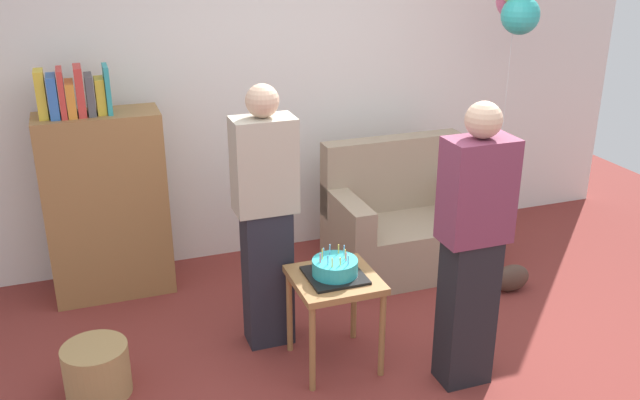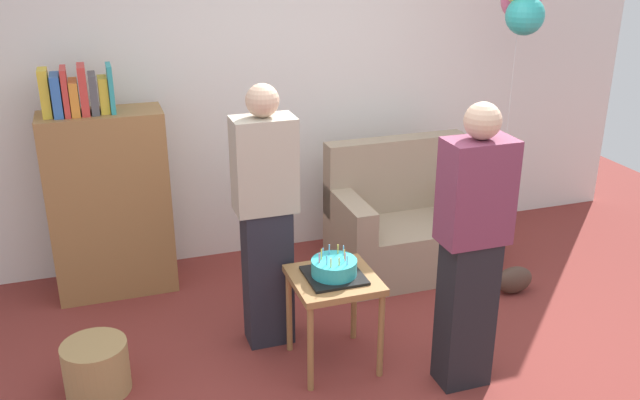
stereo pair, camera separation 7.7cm
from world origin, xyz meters
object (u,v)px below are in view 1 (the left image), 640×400
object	(u,v)px
bookshelf	(105,200)
handbag	(511,278)
balloon_bunch	(517,1)
person_holding_cake	(472,248)
side_table	(335,290)
couch	(402,224)
person_blowing_candles	(266,218)
birthday_cake	(335,269)
wicker_basket	(97,370)

from	to	relation	value
bookshelf	handbag	world-z (taller)	bookshelf
bookshelf	balloon_bunch	xyz separation A→B (m)	(2.89, -0.36, 1.25)
balloon_bunch	person_holding_cake	bearing A→B (deg)	-128.54
side_table	bookshelf	bearing A→B (deg)	130.75
couch	person_blowing_candles	xyz separation A→B (m)	(-1.23, -0.65, 0.49)
couch	bookshelf	bearing A→B (deg)	171.08
bookshelf	side_table	world-z (taller)	bookshelf
person_blowing_candles	person_holding_cake	bearing A→B (deg)	-53.57
handbag	person_blowing_candles	bearing A→B (deg)	-179.34
person_blowing_candles	person_holding_cake	size ratio (longest dim) A/B	1.00
person_blowing_candles	person_holding_cake	distance (m)	1.20
birthday_cake	wicker_basket	distance (m)	1.43
bookshelf	person_blowing_candles	size ratio (longest dim) A/B	0.99
balloon_bunch	bookshelf	bearing A→B (deg)	172.87
bookshelf	side_table	bearing A→B (deg)	-49.25
birthday_cake	balloon_bunch	size ratio (longest dim) A/B	0.15
handbag	balloon_bunch	distance (m)	1.95
couch	person_holding_cake	bearing A→B (deg)	-101.92
person_holding_cake	handbag	size ratio (longest dim) A/B	5.82
couch	side_table	world-z (taller)	couch
balloon_bunch	wicker_basket	bearing A→B (deg)	-165.06
bookshelf	birthday_cake	bearing A→B (deg)	-49.25
side_table	person_blowing_candles	distance (m)	0.59
couch	birthday_cake	bearing A→B (deg)	-132.44
birthday_cake	balloon_bunch	bearing A→B (deg)	29.60
handbag	balloon_bunch	size ratio (longest dim) A/B	0.13
birthday_cake	person_holding_cake	size ratio (longest dim) A/B	0.20
wicker_basket	balloon_bunch	world-z (taller)	balloon_bunch
birthday_cake	person_blowing_candles	xyz separation A→B (m)	(-0.30, 0.37, 0.21)
couch	birthday_cake	world-z (taller)	couch
person_blowing_candles	handbag	world-z (taller)	person_blowing_candles
couch	person_blowing_candles	size ratio (longest dim) A/B	0.67
side_table	handbag	bearing A→B (deg)	14.56
side_table	birthday_cake	distance (m)	0.14
couch	handbag	size ratio (longest dim) A/B	3.93
couch	birthday_cake	distance (m)	1.41
wicker_basket	couch	bearing A→B (deg)	20.59
side_table	wicker_basket	bearing A→B (deg)	173.00
side_table	handbag	world-z (taller)	side_table
person_blowing_candles	wicker_basket	size ratio (longest dim) A/B	4.53
couch	person_holding_cake	distance (m)	1.53
person_holding_cake	bookshelf	bearing A→B (deg)	-41.47
bookshelf	person_holding_cake	distance (m)	2.50
person_blowing_candles	wicker_basket	xyz separation A→B (m)	(-1.04, -0.20, -0.68)
birthday_cake	balloon_bunch	distance (m)	2.39
birthday_cake	person_holding_cake	xyz separation A→B (m)	(0.63, -0.40, 0.21)
couch	wicker_basket	size ratio (longest dim) A/B	3.06
birthday_cake	person_holding_cake	world-z (taller)	person_holding_cake
person_blowing_candles	handbag	distance (m)	1.94
bookshelf	handbag	size ratio (longest dim) A/B	5.76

